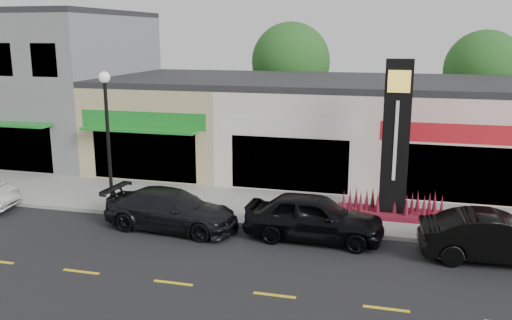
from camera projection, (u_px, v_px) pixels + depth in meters
The scene contains 14 objects.
ground at pixel (295, 254), 17.73m from camera, with size 120.00×120.00×0.00m, color black.
sidewalk at pixel (315, 211), 21.81m from camera, with size 52.00×4.30×0.15m, color gray.
curb at pixel (305, 230), 19.69m from camera, with size 52.00×0.20×0.15m, color gray.
building_grey_2story at pixel (32, 84), 32.03m from camera, with size 12.00×10.95×8.30m.
shop_beige at pixel (183, 119), 30.08m from camera, with size 7.00×10.85×4.80m.
shop_cream at pixel (308, 124), 28.37m from camera, with size 7.00×10.01×4.80m.
shop_pink_w at pixel (448, 130), 26.65m from camera, with size 7.00×10.01×4.80m.
tree_rear_west at pixel (291, 62), 35.90m from camera, with size 5.20×5.20×7.83m.
tree_rear_mid at pixel (484, 70), 33.03m from camera, with size 4.80×4.80×7.29m.
lamp_west_near at pixel (107, 126), 21.26m from camera, with size 0.44×0.44×5.47m.
pylon_sign at pixel (394, 163), 20.43m from camera, with size 4.20×1.30×6.00m.
car_dark_sedan at pixel (172, 210), 19.86m from camera, with size 5.03×2.04×1.46m, color black.
car_black_sedan at pixel (314, 217), 18.79m from camera, with size 4.82×1.94×1.64m, color black.
car_black_conv at pixel (497, 238), 16.99m from camera, with size 4.70×1.64×1.55m, color black.
Camera 1 is at (2.95, -16.35, 7.02)m, focal length 38.00 mm.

